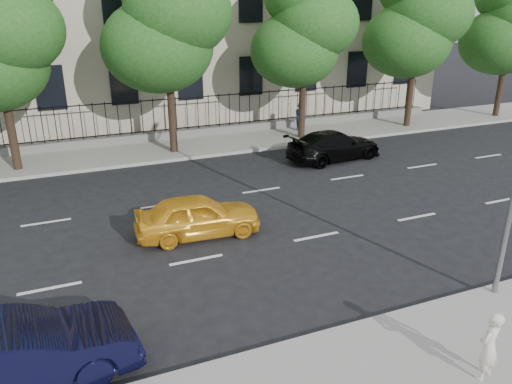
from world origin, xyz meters
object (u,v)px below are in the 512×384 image
(black_sedan, at_px, (334,145))
(navy_sedan, at_px, (12,358))
(yellow_taxi, at_px, (198,216))
(woman_near, at_px, (489,346))

(black_sedan, bearing_deg, navy_sedan, 121.33)
(yellow_taxi, bearing_deg, woman_near, -155.26)
(yellow_taxi, bearing_deg, black_sedan, -53.16)
(yellow_taxi, height_order, woman_near, woman_near)
(navy_sedan, relative_size, woman_near, 3.15)
(woman_near, bearing_deg, black_sedan, -127.91)
(black_sedan, bearing_deg, yellow_taxi, 116.05)
(black_sedan, height_order, woman_near, woman_near)
(navy_sedan, height_order, black_sedan, navy_sedan)
(navy_sedan, bearing_deg, black_sedan, -59.02)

